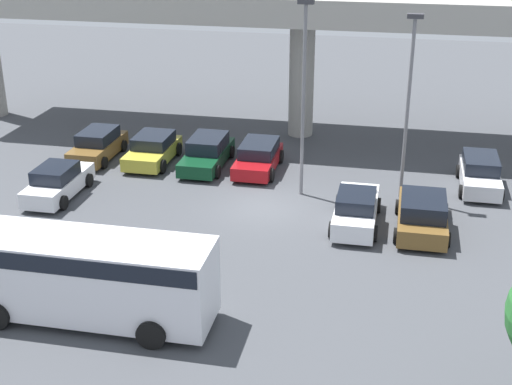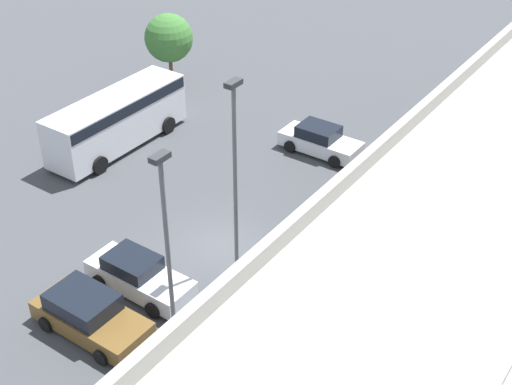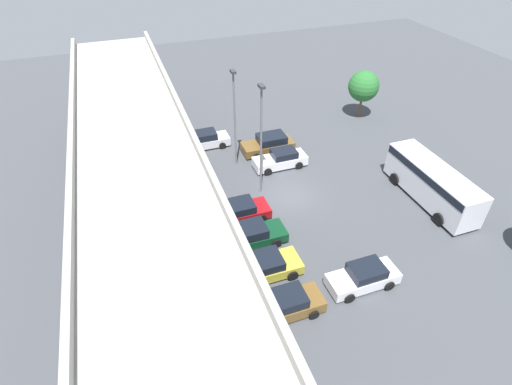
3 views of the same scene
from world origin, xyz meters
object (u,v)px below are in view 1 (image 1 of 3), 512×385
Objects in this scene: parked_car_4 at (356,209)px; parked_car_5 at (422,214)px; parked_car_3 at (258,157)px; parked_car_7 at (58,182)px; shuttle_bus at (84,272)px; lamp_post_near_aisle at (409,95)px; parked_car_1 at (153,149)px; parked_car_0 at (98,145)px; parked_car_6 at (480,173)px; parked_car_2 at (207,153)px; lamp_post_mid_lot at (304,87)px.

parked_car_4 is 2.76m from parked_car_5.
parked_car_3 is 0.98× the size of parked_car_7.
parked_car_4 reaches higher than parked_car_3.
parked_car_4 is at bearing -132.10° from shuttle_bus.
parked_car_1 is at bearing 170.95° from lamp_post_near_aisle.
parked_car_7 is (-16.62, 0.21, -0.03)m from parked_car_5.
parked_car_0 reaches higher than parked_car_3.
parked_car_3 is 10.90m from parked_car_6.
parked_car_5 is (13.82, -5.50, 0.04)m from parked_car_1.
parked_car_3 is at bearing 44.21° from parked_car_4.
parked_car_6 is at bearing 27.37° from lamp_post_near_aisle.
parked_car_2 is at bearing 62.96° from parked_car_5.
parked_car_6 is 0.50× the size of shuttle_bus.
lamp_post_near_aisle is (-3.68, -1.90, 4.18)m from parked_car_6.
parked_car_6 is 0.48× the size of lamp_post_mid_lot.
shuttle_bus reaches higher than parked_car_3.
parked_car_7 is at bearing 89.27° from parked_car_5.
parked_car_5 is at bearing 68.29° from parked_car_1.
parked_car_0 is 17.77m from parked_car_5.
parked_car_1 is at bearing -78.97° from shuttle_bus.
parked_car_6 is 20.03m from parked_car_7.
parked_car_4 is 5.76m from lamp_post_near_aisle.
parked_car_6 is at bearing -75.13° from parked_car_7.
parked_car_5 is 1.07× the size of parked_car_7.
parked_car_3 is (2.72, -0.06, -0.02)m from parked_car_2.
parked_car_7 is (-13.86, 0.27, -0.01)m from parked_car_4.
parked_car_3 is 14.93m from shuttle_bus.
parked_car_3 is (5.66, -0.01, 0.00)m from parked_car_1.
parked_car_2 is 1.02× the size of parked_car_5.
shuttle_bus is (-10.97, -9.14, 1.00)m from parked_car_5.
lamp_post_near_aisle reaches higher than parked_car_1.
parked_car_1 is 2.94m from parked_car_2.
parked_car_2 is at bearing -90.33° from shuttle_bus.
lamp_post_mid_lot is at bearing 44.46° from parked_car_3.
lamp_post_near_aisle is (12.88, -2.05, 4.21)m from parked_car_1.
parked_car_7 is at bearing -58.01° from parked_car_3.
parked_car_5 is at bearing -74.78° from lamp_post_near_aisle.
parked_car_1 is at bearing 63.31° from parked_car_4.
parked_car_3 is 1.01× the size of parked_car_6.
parked_car_1 is at bearing -90.51° from parked_car_6.
parked_car_2 reaches higher than parked_car_3.
parked_car_4 is 0.55× the size of lamp_post_near_aisle.
parked_car_0 is at bearing -90.02° from parked_car_3.
lamp_post_near_aisle reaches higher than parked_car_6.
parked_car_1 is at bearing -27.89° from parked_car_7.
shuttle_bus reaches higher than parked_car_6.
parked_car_6 is (10.90, -0.14, 0.03)m from parked_car_3.
parked_car_6 is at bearing 89.25° from parked_car_3.
parked_car_6 reaches higher than parked_car_1.
parked_car_6 is 0.97× the size of parked_car_7.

